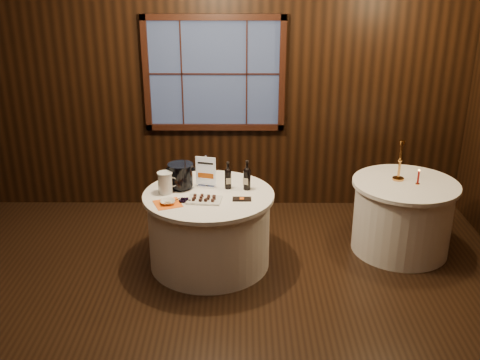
{
  "coord_description": "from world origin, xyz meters",
  "views": [
    {
      "loc": [
        0.33,
        -4.01,
        2.92
      ],
      "look_at": [
        0.31,
        0.9,
        0.95
      ],
      "focal_mm": 42.0,
      "sensor_mm": 36.0,
      "label": 1
    }
  ],
  "objects_px": {
    "glass_pitcher": "(165,183)",
    "main_table": "(209,229)",
    "chocolate_plate": "(204,199)",
    "sign_stand": "(206,176)",
    "side_table": "(402,216)",
    "red_candle": "(418,178)",
    "brass_candlestick": "(400,166)",
    "cracker_bowl": "(168,202)",
    "port_bottle_left": "(228,177)",
    "port_bottle_right": "(247,177)",
    "ice_bucket": "(181,176)",
    "chocolate_box": "(242,199)",
    "grape_bunch": "(185,200)"
  },
  "relations": [
    {
      "from": "port_bottle_left",
      "to": "red_candle",
      "type": "bearing_deg",
      "value": -8.87
    },
    {
      "from": "main_table",
      "to": "brass_candlestick",
      "type": "relative_size",
      "value": 3.03
    },
    {
      "from": "main_table",
      "to": "brass_candlestick",
      "type": "distance_m",
      "value": 2.04
    },
    {
      "from": "chocolate_plate",
      "to": "sign_stand",
      "type": "bearing_deg",
      "value": 90.07
    },
    {
      "from": "port_bottle_left",
      "to": "glass_pitcher",
      "type": "bearing_deg",
      "value": 179.08
    },
    {
      "from": "port_bottle_left",
      "to": "glass_pitcher",
      "type": "distance_m",
      "value": 0.62
    },
    {
      "from": "sign_stand",
      "to": "port_bottle_left",
      "type": "distance_m",
      "value": 0.22
    },
    {
      "from": "sign_stand",
      "to": "port_bottle_left",
      "type": "height_order",
      "value": "sign_stand"
    },
    {
      "from": "port_bottle_left",
      "to": "red_candle",
      "type": "distance_m",
      "value": 1.92
    },
    {
      "from": "main_table",
      "to": "red_candle",
      "type": "xyz_separation_m",
      "value": [
        2.1,
        0.25,
        0.45
      ]
    },
    {
      "from": "grape_bunch",
      "to": "sign_stand",
      "type": "bearing_deg",
      "value": 63.7
    },
    {
      "from": "chocolate_plate",
      "to": "brass_candlestick",
      "type": "xyz_separation_m",
      "value": [
        1.97,
        0.55,
        0.13
      ]
    },
    {
      "from": "sign_stand",
      "to": "grape_bunch",
      "type": "relative_size",
      "value": 1.86
    },
    {
      "from": "main_table",
      "to": "cracker_bowl",
      "type": "distance_m",
      "value": 0.6
    },
    {
      "from": "side_table",
      "to": "glass_pitcher",
      "type": "height_order",
      "value": "glass_pitcher"
    },
    {
      "from": "ice_bucket",
      "to": "glass_pitcher",
      "type": "xyz_separation_m",
      "value": [
        -0.14,
        -0.12,
        -0.03
      ]
    },
    {
      "from": "sign_stand",
      "to": "port_bottle_right",
      "type": "height_order",
      "value": "sign_stand"
    },
    {
      "from": "main_table",
      "to": "cracker_bowl",
      "type": "height_order",
      "value": "cracker_bowl"
    },
    {
      "from": "chocolate_box",
      "to": "red_candle",
      "type": "height_order",
      "value": "red_candle"
    },
    {
      "from": "port_bottle_left",
      "to": "port_bottle_right",
      "type": "distance_m",
      "value": 0.19
    },
    {
      "from": "ice_bucket",
      "to": "sign_stand",
      "type": "bearing_deg",
      "value": 8.76
    },
    {
      "from": "chocolate_plate",
      "to": "brass_candlestick",
      "type": "bearing_deg",
      "value": 15.65
    },
    {
      "from": "ice_bucket",
      "to": "glass_pitcher",
      "type": "bearing_deg",
      "value": -139.63
    },
    {
      "from": "chocolate_box",
      "to": "port_bottle_left",
      "type": "bearing_deg",
      "value": 116.22
    },
    {
      "from": "cracker_bowl",
      "to": "port_bottle_left",
      "type": "bearing_deg",
      "value": 34.69
    },
    {
      "from": "sign_stand",
      "to": "red_candle",
      "type": "distance_m",
      "value": 2.13
    },
    {
      "from": "side_table",
      "to": "red_candle",
      "type": "bearing_deg",
      "value": -27.33
    },
    {
      "from": "chocolate_box",
      "to": "cracker_bowl",
      "type": "distance_m",
      "value": 0.7
    },
    {
      "from": "side_table",
      "to": "brass_candlestick",
      "type": "height_order",
      "value": "brass_candlestick"
    },
    {
      "from": "port_bottle_left",
      "to": "cracker_bowl",
      "type": "bearing_deg",
      "value": -157.62
    },
    {
      "from": "sign_stand",
      "to": "brass_candlestick",
      "type": "bearing_deg",
      "value": 20.01
    },
    {
      "from": "ice_bucket",
      "to": "grape_bunch",
      "type": "distance_m",
      "value": 0.36
    },
    {
      "from": "glass_pitcher",
      "to": "cracker_bowl",
      "type": "height_order",
      "value": "glass_pitcher"
    },
    {
      "from": "brass_candlestick",
      "to": "red_candle",
      "type": "xyz_separation_m",
      "value": [
        0.17,
        -0.12,
        -0.09
      ]
    },
    {
      "from": "chocolate_plate",
      "to": "chocolate_box",
      "type": "relative_size",
      "value": 1.91
    },
    {
      "from": "sign_stand",
      "to": "chocolate_box",
      "type": "distance_m",
      "value": 0.49
    },
    {
      "from": "chocolate_box",
      "to": "grape_bunch",
      "type": "bearing_deg",
      "value": -174.23
    },
    {
      "from": "main_table",
      "to": "port_bottle_left",
      "type": "distance_m",
      "value": 0.55
    },
    {
      "from": "glass_pitcher",
      "to": "main_table",
      "type": "bearing_deg",
      "value": -7.93
    },
    {
      "from": "brass_candlestick",
      "to": "red_candle",
      "type": "height_order",
      "value": "brass_candlestick"
    },
    {
      "from": "port_bottle_right",
      "to": "red_candle",
      "type": "xyz_separation_m",
      "value": [
        1.73,
        0.14,
        -0.07
      ]
    },
    {
      "from": "sign_stand",
      "to": "glass_pitcher",
      "type": "bearing_deg",
      "value": -144.0
    },
    {
      "from": "chocolate_plate",
      "to": "cracker_bowl",
      "type": "distance_m",
      "value": 0.34
    },
    {
      "from": "sign_stand",
      "to": "grape_bunch",
      "type": "distance_m",
      "value": 0.42
    },
    {
      "from": "port_bottle_right",
      "to": "red_candle",
      "type": "bearing_deg",
      "value": 29.21
    },
    {
      "from": "port_bottle_right",
      "to": "chocolate_box",
      "type": "distance_m",
      "value": 0.29
    },
    {
      "from": "side_table",
      "to": "cracker_bowl",
      "type": "distance_m",
      "value": 2.46
    },
    {
      "from": "chocolate_box",
      "to": "cracker_bowl",
      "type": "bearing_deg",
      "value": -171.6
    },
    {
      "from": "side_table",
      "to": "red_candle",
      "type": "xyz_separation_m",
      "value": [
        0.1,
        -0.05,
        0.45
      ]
    },
    {
      "from": "ice_bucket",
      "to": "red_candle",
      "type": "bearing_deg",
      "value": 2.87
    }
  ]
}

